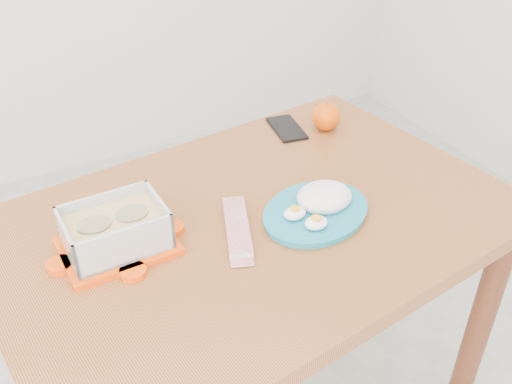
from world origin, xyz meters
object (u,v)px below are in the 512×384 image
food_container (115,230)px  smartphone (287,128)px  rice_plate (319,205)px  dining_table (256,255)px  orange_fruit (326,117)px

food_container → smartphone: size_ratio=1.58×
smartphone → rice_plate: bearing=-101.0°
dining_table → rice_plate: size_ratio=3.74×
dining_table → food_container: bearing=166.7°
food_container → orange_fruit: food_container is taller
dining_table → food_container: (-0.29, 0.03, 0.16)m
dining_table → orange_fruit: size_ratio=15.66×
orange_fruit → rice_plate: size_ratio=0.24×
dining_table → food_container: 0.33m
smartphone → orange_fruit: bearing=-17.0°
orange_fruit → rice_plate: orange_fruit is taller
orange_fruit → dining_table: bearing=-143.6°
dining_table → rice_plate: (0.12, -0.06, 0.13)m
dining_table → rice_plate: rice_plate is taller
dining_table → orange_fruit: bearing=29.0°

